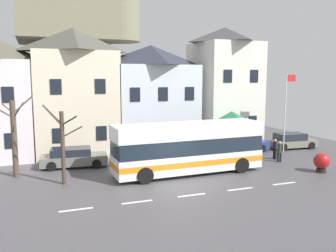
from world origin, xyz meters
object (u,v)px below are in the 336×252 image
at_px(transit_bus, 188,148).
at_px(public_bench, 212,144).
at_px(parked_car_01, 241,144).
at_px(bare_tree_02, 63,145).
at_px(townhouse_01, 75,92).
at_px(bus_shelter, 232,119).
at_px(bare_tree_00, 14,137).
at_px(townhouse_03, 224,86).
at_px(harbour_buoy, 322,162).
at_px(pedestrian_01, 275,149).
at_px(pedestrian_02, 279,151).
at_px(townhouse_02, 151,97).
at_px(parked_car_02, 291,141).
at_px(hilltop_castle, 69,75).
at_px(parked_car_03, 73,157).
at_px(flagpole, 286,107).
at_px(pedestrian_00, 241,149).

distance_m(transit_bus, public_bench, 8.20).
xyz_separation_m(parked_car_01, public_bench, (-1.75, 1.76, -0.20)).
xyz_separation_m(parked_car_01, bare_tree_02, (-14.60, -4.22, 1.68)).
bearing_deg(public_bench, parked_car_01, -45.14).
height_order(townhouse_01, bus_shelter, townhouse_01).
bearing_deg(bare_tree_00, townhouse_03, 18.97).
height_order(harbour_buoy, bare_tree_02, bare_tree_02).
height_order(townhouse_01, harbour_buoy, townhouse_01).
height_order(public_bench, bare_tree_02, bare_tree_02).
relative_size(parked_car_01, bare_tree_00, 0.92).
distance_m(pedestrian_01, pedestrian_02, 0.88).
height_order(townhouse_02, parked_car_01, townhouse_02).
xyz_separation_m(townhouse_02, harbour_buoy, (7.80, -12.27, -3.77)).
bearing_deg(pedestrian_01, townhouse_02, 132.46).
xyz_separation_m(townhouse_03, transit_bus, (-7.75, -9.31, -3.74)).
height_order(transit_bus, public_bench, transit_bus).
relative_size(parked_car_02, pedestrian_01, 2.79).
xyz_separation_m(hilltop_castle, bare_tree_00, (-5.98, -28.93, -3.99)).
height_order(parked_car_03, bare_tree_02, bare_tree_02).
distance_m(townhouse_01, parked_car_02, 19.06).
bearing_deg(pedestrian_02, harbour_buoy, -78.26).
height_order(hilltop_castle, parked_car_01, hilltop_castle).
bearing_deg(public_bench, flagpole, -30.25).
height_order(pedestrian_02, bare_tree_02, bare_tree_02).
height_order(parked_car_03, public_bench, parked_car_03).
relative_size(transit_bus, bare_tree_02, 2.11).
height_order(townhouse_03, transit_bus, townhouse_03).
xyz_separation_m(pedestrian_00, bare_tree_02, (-12.84, -1.42, 1.45)).
bearing_deg(bare_tree_00, pedestrian_01, -5.10).
bearing_deg(hilltop_castle, pedestrian_02, -68.90).
relative_size(bus_shelter, parked_car_03, 0.77).
xyz_separation_m(townhouse_02, pedestrian_01, (7.33, -8.01, -3.70)).
bearing_deg(pedestrian_00, harbour_buoy, -54.79).
relative_size(townhouse_02, flagpole, 1.38).
bearing_deg(transit_bus, parked_car_01, 32.53).
distance_m(townhouse_03, parked_car_03, 16.11).
bearing_deg(transit_bus, public_bench, 50.01).
distance_m(pedestrian_00, bare_tree_02, 13.00).
height_order(townhouse_03, pedestrian_01, townhouse_03).
distance_m(bus_shelter, parked_car_03, 12.47).
xyz_separation_m(transit_bus, pedestrian_00, (5.06, 1.78, -0.77)).
bearing_deg(hilltop_castle, public_bench, -69.54).
relative_size(parked_car_01, parked_car_03, 0.99).
bearing_deg(pedestrian_02, hilltop_castle, 111.10).
bearing_deg(transit_bus, townhouse_02, 85.45).
height_order(parked_car_02, pedestrian_01, pedestrian_01).
relative_size(hilltop_castle, public_bench, 29.66).
height_order(townhouse_03, public_bench, townhouse_03).
xyz_separation_m(townhouse_02, townhouse_03, (7.22, -0.11, 0.92)).
relative_size(parked_car_03, public_bench, 3.15).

